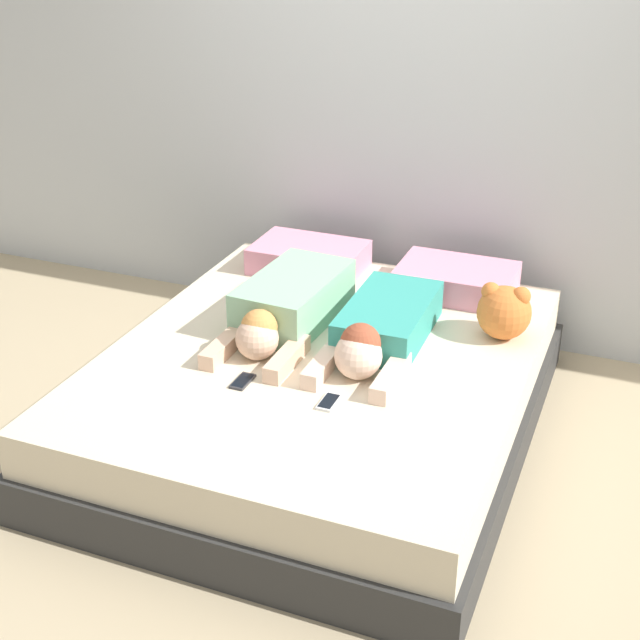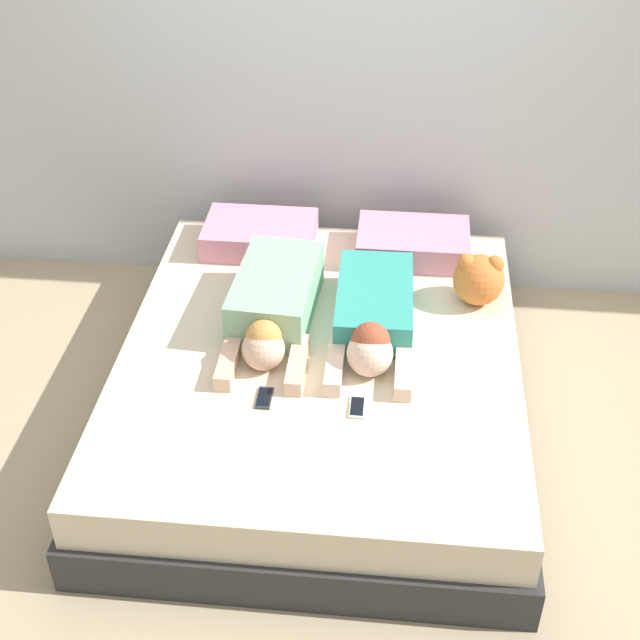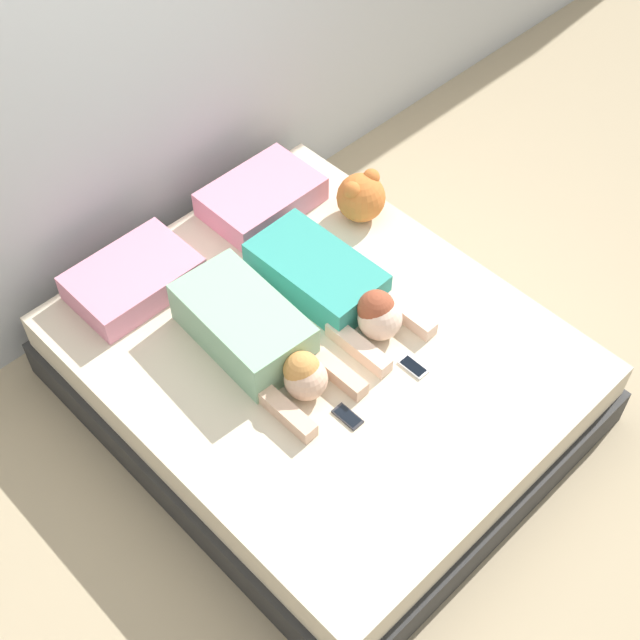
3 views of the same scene
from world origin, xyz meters
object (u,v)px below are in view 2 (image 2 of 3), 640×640
object	(u,v)px
person_left	(273,305)
cell_phone_right	(357,407)
pillow_head_left	(260,235)
pillow_head_right	(413,243)
person_right	(373,317)
cell_phone_left	(264,398)
plush_toy	(479,279)
bed	(320,384)

from	to	relation	value
person_left	cell_phone_right	distance (m)	0.67
pillow_head_left	person_left	xyz separation A→B (m)	(0.16, -0.65, 0.04)
pillow_head_right	cell_phone_right	world-z (taller)	pillow_head_right
person_left	person_right	distance (m)	0.44
person_right	cell_phone_right	distance (m)	0.51
cell_phone_left	plush_toy	distance (m)	1.18
bed	person_right	distance (m)	0.39
bed	pillow_head_right	world-z (taller)	pillow_head_right
bed	pillow_head_right	size ratio (longest dim) A/B	3.82
bed	cell_phone_left	world-z (taller)	cell_phone_left
bed	plush_toy	size ratio (longest dim) A/B	8.48
pillow_head_right	plush_toy	world-z (taller)	plush_toy
bed	cell_phone_right	size ratio (longest dim) A/B	16.34
person_left	plush_toy	xyz separation A→B (m)	(0.91, 0.27, 0.02)
pillow_head_left	pillow_head_right	xyz separation A→B (m)	(0.77, 0.00, 0.00)
pillow_head_left	person_right	world-z (taller)	person_right
person_left	person_right	bearing A→B (deg)	-2.81
person_left	cell_phone_left	size ratio (longest dim) A/B	6.87
bed	cell_phone_right	bearing A→B (deg)	-63.46
person_right	cell_phone_left	xyz separation A→B (m)	(-0.41, -0.48, -0.08)
pillow_head_left	pillow_head_right	bearing A→B (deg)	0.00
plush_toy	bed	bearing A→B (deg)	-148.25
bed	pillow_head_right	xyz separation A→B (m)	(0.38, 0.80, 0.27)
cell_phone_right	person_left	bearing A→B (deg)	127.91
pillow_head_left	plush_toy	world-z (taller)	plush_toy
bed	person_left	bearing A→B (deg)	145.61
pillow_head_right	person_left	xyz separation A→B (m)	(-0.61, -0.65, 0.04)
bed	pillow_head_left	xyz separation A→B (m)	(-0.38, 0.80, 0.27)
person_left	plush_toy	world-z (taller)	plush_toy
cell_phone_left	person_right	bearing A→B (deg)	49.76
pillow_head_left	pillow_head_right	size ratio (longest dim) A/B	1.00
cell_phone_right	plush_toy	bearing A→B (deg)	57.83
pillow_head_left	cell_phone_left	size ratio (longest dim) A/B	4.28
pillow_head_right	plush_toy	xyz separation A→B (m)	(0.30, -0.38, 0.06)
cell_phone_left	person_left	bearing A→B (deg)	93.69
person_left	plush_toy	bearing A→B (deg)	16.70
person_left	pillow_head_right	bearing A→B (deg)	47.06
pillow_head_right	cell_phone_left	bearing A→B (deg)	-116.37
pillow_head_left	person_right	size ratio (longest dim) A/B	0.63
person_right	bed	bearing A→B (deg)	-149.40
pillow_head_right	plush_toy	size ratio (longest dim) A/B	2.22
pillow_head_left	person_left	size ratio (longest dim) A/B	0.62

